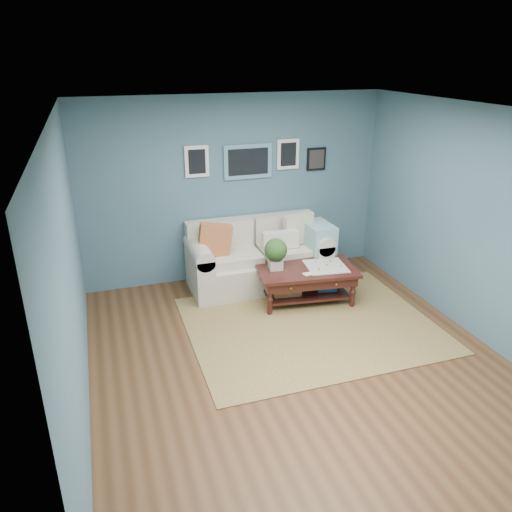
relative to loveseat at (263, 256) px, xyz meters
name	(u,v)px	position (x,y,z in m)	size (l,w,h in m)	color
room_shell	(300,246)	(-0.28, -1.97, 0.93)	(5.00, 5.02, 2.70)	brown
area_rug	(310,324)	(0.16, -1.36, -0.43)	(3.05, 2.44, 0.01)	brown
loveseat	(263,256)	(0.00, 0.00, 0.00)	(2.07, 0.94, 1.06)	beige
coffee_table	(301,274)	(0.30, -0.71, -0.02)	(1.41, 0.93, 0.93)	black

